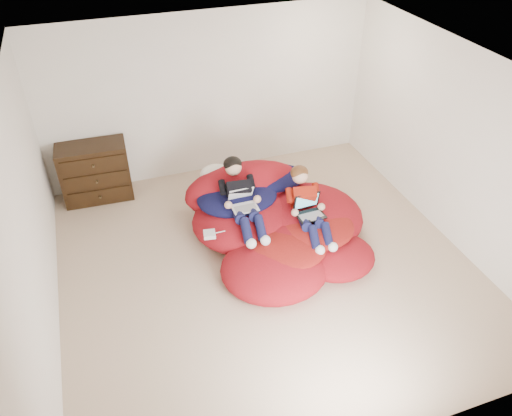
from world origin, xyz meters
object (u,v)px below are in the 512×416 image
Objects in this scene: older_boy at (241,195)px; younger_boy at (307,203)px; dresser at (95,172)px; beanbag_pile at (276,222)px; laptop_white at (243,202)px; laptop_black at (309,209)px.

older_boy is 1.11× the size of younger_boy.
dresser is at bearing 137.80° from older_boy.
younger_boy reaches higher than beanbag_pile.
laptop_white is (0.00, -0.10, -0.04)m from older_boy.
older_boy is at bearing -42.20° from dresser.
older_boy is (1.73, -1.57, 0.23)m from dresser.
younger_boy reaches higher than laptop_white.
laptop_white is at bearing 169.55° from beanbag_pile.
older_boy reaches higher than laptop_white.
older_boy is (-0.43, 0.18, 0.42)m from beanbag_pile.
beanbag_pile reaches higher than laptop_black.
laptop_white is (-0.76, 0.29, 0.00)m from younger_boy.
beanbag_pile is (2.15, -1.75, -0.18)m from dresser.
laptop_white is at bearing -90.00° from older_boy.
laptop_black is (0.76, -0.46, -0.10)m from older_boy.
beanbag_pile is 0.57m from laptop_white.
laptop_white reaches higher than laptop_black.
older_boy reaches higher than laptop_black.
laptop_white is at bearing -43.97° from dresser.
younger_boy is 0.81m from laptop_white.
dresser is 2.95× the size of laptop_white.
older_boy is 0.85m from younger_boy.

